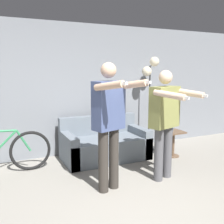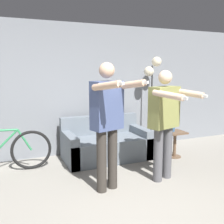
% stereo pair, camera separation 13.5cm
% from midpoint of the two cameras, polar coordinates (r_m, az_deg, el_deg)
% --- Properties ---
extents(ground_plane, '(16.00, 16.00, 0.00)m').
position_cam_midpoint_polar(ground_plane, '(3.20, 7.71, -22.94)').
color(ground_plane, gray).
extents(wall_back, '(10.00, 0.05, 2.60)m').
position_cam_midpoint_polar(wall_back, '(5.29, -7.42, 4.79)').
color(wall_back, gray).
rests_on(wall_back, ground_plane).
extents(couch, '(1.60, 0.86, 0.79)m').
position_cam_midpoint_polar(couch, '(5.09, -0.62, -7.18)').
color(couch, slate).
rests_on(couch, ground_plane).
extents(person_left, '(0.63, 0.77, 1.80)m').
position_cam_midpoint_polar(person_left, '(3.58, 0.15, -1.31)').
color(person_left, '#38332D').
rests_on(person_left, ground_plane).
extents(person_right, '(0.68, 0.78, 1.69)m').
position_cam_midpoint_polar(person_right, '(4.04, 12.38, -1.15)').
color(person_right, '#56565B').
rests_on(person_right, ground_plane).
extents(cat, '(0.41, 0.12, 0.19)m').
position_cam_midpoint_polar(cat, '(5.32, 0.10, 0.37)').
color(cat, '#3D3833').
rests_on(cat, couch).
extents(floor_lamp, '(0.38, 0.33, 1.97)m').
position_cam_midpoint_polar(floor_lamp, '(5.58, 9.47, 7.18)').
color(floor_lamp, black).
rests_on(floor_lamp, ground_plane).
extents(side_table, '(0.37, 0.37, 0.51)m').
position_cam_midpoint_polar(side_table, '(5.30, 14.24, -5.77)').
color(side_table, brown).
rests_on(side_table, ground_plane).
extents(cup, '(0.07, 0.07, 0.10)m').
position_cam_midpoint_polar(cup, '(5.24, 13.85, -3.63)').
color(cup, '#3D6693').
rests_on(cup, side_table).
extents(bicycle, '(1.67, 0.07, 0.77)m').
position_cam_midpoint_polar(bicycle, '(4.69, -22.43, -8.15)').
color(bicycle, black).
rests_on(bicycle, ground_plane).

